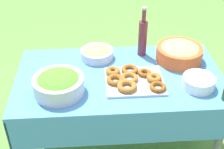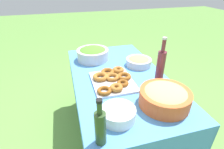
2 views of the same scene
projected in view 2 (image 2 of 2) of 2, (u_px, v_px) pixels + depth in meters
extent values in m
plane|color=#609342|center=(118.00, 134.00, 1.79)|extent=(14.00, 14.00, 0.00)
cube|color=#4C8CD1|center=(119.00, 77.00, 1.45)|extent=(1.36, 0.75, 0.02)
cube|color=#4C8CD1|center=(76.00, 96.00, 1.43)|extent=(1.36, 0.01, 0.22)
cube|color=#4C8CD1|center=(157.00, 83.00, 1.60)|extent=(1.36, 0.01, 0.22)
cube|color=#4C8CD1|center=(102.00, 58.00, 2.08)|extent=(0.01, 0.75, 0.22)
cylinder|color=slate|center=(78.00, 80.00, 2.07)|extent=(0.05, 0.05, 0.66)
cylinder|color=slate|center=(128.00, 73.00, 2.21)|extent=(0.05, 0.05, 0.66)
cylinder|color=silver|center=(93.00, 55.00, 1.71)|extent=(0.31, 0.31, 0.10)
ellipsoid|color=#51892D|center=(93.00, 51.00, 1.69)|extent=(0.27, 0.27, 0.07)
cylinder|color=#E05B28|center=(164.00, 98.00, 1.10)|extent=(0.32, 0.32, 0.10)
ellipsoid|color=tan|center=(165.00, 93.00, 1.08)|extent=(0.28, 0.28, 0.07)
cube|color=silver|center=(113.00, 82.00, 1.35)|extent=(0.37, 0.31, 0.02)
torus|color=#93561E|center=(108.00, 72.00, 1.44)|extent=(0.16, 0.16, 0.03)
torus|color=#A36628|center=(100.00, 77.00, 1.37)|extent=(0.17, 0.17, 0.03)
torus|color=#A36628|center=(118.00, 70.00, 1.47)|extent=(0.13, 0.13, 0.03)
torus|color=brown|center=(123.00, 83.00, 1.30)|extent=(0.10, 0.10, 0.03)
torus|color=#A36628|center=(116.00, 88.00, 1.24)|extent=(0.12, 0.12, 0.04)
torus|color=brown|center=(104.00, 91.00, 1.21)|extent=(0.14, 0.14, 0.03)
torus|color=#A36628|center=(112.00, 77.00, 1.37)|extent=(0.15, 0.15, 0.03)
torus|color=#93561E|center=(124.00, 76.00, 1.38)|extent=(0.13, 0.13, 0.03)
cylinder|color=white|center=(118.00, 118.00, 1.01)|extent=(0.20, 0.20, 0.01)
cylinder|color=white|center=(118.00, 116.00, 1.01)|extent=(0.20, 0.20, 0.01)
cylinder|color=white|center=(118.00, 115.00, 1.00)|extent=(0.20, 0.20, 0.01)
cylinder|color=white|center=(118.00, 113.00, 0.99)|extent=(0.20, 0.20, 0.01)
cylinder|color=white|center=(118.00, 112.00, 0.99)|extent=(0.20, 0.20, 0.01)
cylinder|color=white|center=(118.00, 110.00, 0.98)|extent=(0.20, 0.20, 0.01)
cylinder|color=#2D4723|center=(100.00, 128.00, 0.83)|extent=(0.06, 0.06, 0.18)
cylinder|color=#2D4723|center=(100.00, 108.00, 0.77)|extent=(0.03, 0.03, 0.06)
cylinder|color=black|center=(99.00, 101.00, 0.75)|extent=(0.03, 0.03, 0.01)
cylinder|color=maroon|center=(160.00, 68.00, 1.29)|extent=(0.06, 0.06, 0.26)
cylinder|color=maroon|center=(164.00, 46.00, 1.21)|extent=(0.03, 0.03, 0.09)
cylinder|color=#B7B7B7|center=(165.00, 38.00, 1.18)|extent=(0.03, 0.03, 0.02)
cylinder|color=silver|center=(139.00, 62.00, 1.61)|extent=(0.23, 0.23, 0.06)
ellipsoid|color=tan|center=(139.00, 60.00, 1.59)|extent=(0.20, 0.20, 0.06)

